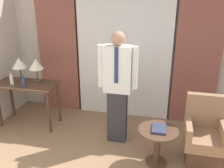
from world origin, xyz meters
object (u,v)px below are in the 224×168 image
(desk, at_px, (27,91))
(table_lamp_right, at_px, (36,65))
(book, at_px, (159,129))
(person, at_px, (117,84))
(armchair, at_px, (204,139))
(table_lamp_left, at_px, (19,64))
(bottle_near_edge, at_px, (24,82))
(side_table, at_px, (158,141))
(bottle_by_lamp, at_px, (12,80))

(desk, relative_size, table_lamp_right, 2.57)
(desk, bearing_deg, book, -14.62)
(person, bearing_deg, armchair, -10.60)
(table_lamp_left, relative_size, armchair, 0.43)
(bottle_near_edge, bearing_deg, desk, 107.25)
(bottle_near_edge, xyz_separation_m, side_table, (2.26, -0.47, -0.50))
(person, distance_m, armchair, 1.45)
(table_lamp_left, bearing_deg, table_lamp_right, 0.00)
(table_lamp_left, distance_m, side_table, 2.67)
(table_lamp_left, relative_size, side_table, 0.76)
(table_lamp_right, relative_size, bottle_near_edge, 2.21)
(bottle_near_edge, xyz_separation_m, bottle_by_lamp, (-0.24, 0.03, 0.01))
(person, xyz_separation_m, book, (0.67, -0.44, -0.42))
(armchair, distance_m, book, 0.68)
(person, bearing_deg, desk, 174.33)
(person, bearing_deg, book, -33.28)
(person, bearing_deg, side_table, -33.91)
(person, relative_size, armchair, 1.85)
(desk, distance_m, armchair, 2.98)
(book, bearing_deg, bottle_by_lamp, 168.79)
(bottle_near_edge, relative_size, bottle_by_lamp, 0.91)
(bottle_by_lamp, xyz_separation_m, armchair, (3.13, -0.30, -0.51))
(table_lamp_left, bearing_deg, armchair, -9.50)
(bottle_by_lamp, bearing_deg, table_lamp_left, 79.13)
(table_lamp_right, bearing_deg, table_lamp_left, 180.00)
(table_lamp_left, xyz_separation_m, armchair, (3.09, -0.52, -0.74))
(bottle_by_lamp, xyz_separation_m, person, (1.85, -0.06, 0.10))
(person, bearing_deg, bottle_near_edge, 178.96)
(armchair, height_order, side_table, armchair)
(table_lamp_right, distance_m, bottle_near_edge, 0.36)
(armchair, bearing_deg, side_table, -162.01)
(desk, relative_size, side_table, 1.96)
(bottle_near_edge, relative_size, armchair, 0.20)
(person, distance_m, book, 0.91)
(table_lamp_right, bearing_deg, book, -18.40)
(bottle_by_lamp, bearing_deg, bottle_near_edge, -6.83)
(table_lamp_left, height_order, book, table_lamp_left)
(side_table, bearing_deg, bottle_near_edge, 168.18)
(table_lamp_left, height_order, armchair, table_lamp_left)
(person, bearing_deg, table_lamp_left, 171.29)
(person, relative_size, book, 6.91)
(bottle_near_edge, bearing_deg, table_lamp_right, 64.50)
(desk, bearing_deg, table_lamp_left, 144.70)
(desk, distance_m, table_lamp_right, 0.49)
(bottle_near_edge, height_order, book, bottle_near_edge)
(bottle_by_lamp, distance_m, side_table, 2.61)
(table_lamp_right, bearing_deg, person, -10.54)
(book, bearing_deg, side_table, -155.51)
(table_lamp_left, distance_m, armchair, 3.22)
(armchair, bearing_deg, table_lamp_right, 169.43)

